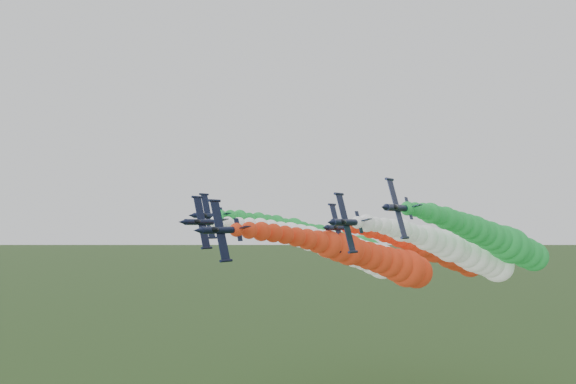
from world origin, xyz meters
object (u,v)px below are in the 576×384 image
at_px(jet_lead, 376,259).
at_px(jet_inner_right, 464,252).
at_px(jet_trail, 438,251).
at_px(jet_outer_right, 500,241).
at_px(jet_outer_left, 334,242).
at_px(jet_inner_left, 347,250).

height_order(jet_lead, jet_inner_right, jet_inner_right).
relative_size(jet_lead, jet_trail, 1.00).
distance_m(jet_lead, jet_outer_right, 24.31).
height_order(jet_outer_left, jet_trail, jet_outer_left).
height_order(jet_inner_right, jet_outer_left, jet_outer_left).
bearing_deg(jet_outer_right, jet_inner_right, -160.28).
bearing_deg(jet_trail, jet_outer_right, -37.05).
xyz_separation_m(jet_inner_right, jet_outer_left, (-34.32, 8.41, 1.22)).
distance_m(jet_outer_right, jet_trail, 21.71).
bearing_deg(jet_outer_right, jet_lead, -143.72).
xyz_separation_m(jet_inner_left, jet_outer_left, (-9.78, 10.99, 1.40)).
bearing_deg(jet_inner_left, jet_inner_right, 6.01).
height_order(jet_inner_left, jet_outer_left, jet_outer_left).
relative_size(jet_inner_right, jet_outer_right, 1.01).
bearing_deg(jet_inner_left, jet_trail, 52.36).
distance_m(jet_inner_right, jet_outer_left, 35.36).
xyz_separation_m(jet_lead, jet_inner_left, (-11.51, 9.38, 0.98)).
bearing_deg(jet_outer_right, jet_trail, 142.95).
distance_m(jet_inner_right, jet_trail, 18.69).
xyz_separation_m(jet_lead, jet_inner_right, (13.03, 11.96, 1.16)).
distance_m(jet_inner_left, jet_outer_left, 14.78).
bearing_deg(jet_trail, jet_lead, -94.70).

